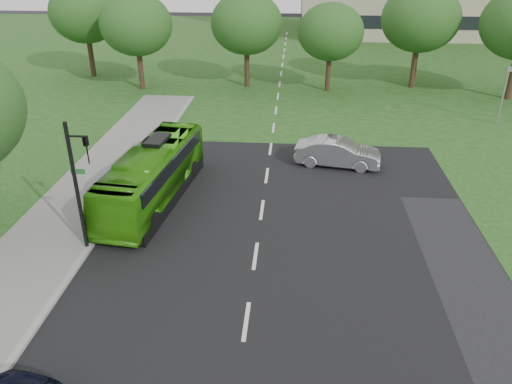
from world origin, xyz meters
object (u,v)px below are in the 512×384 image
at_px(tree_park_d, 421,19).
at_px(traffic_light, 79,178).
at_px(tree_park_c, 331,32).
at_px(tree_park_b, 247,23).
at_px(tree_park_f, 85,13).
at_px(bus, 153,174).
at_px(tree_park_a, 136,25).
at_px(sedan, 338,152).
at_px(camera_pole, 505,88).

height_order(tree_park_d, traffic_light, tree_park_d).
bearing_deg(tree_park_c, tree_park_b, 172.49).
height_order(tree_park_f, bus, tree_park_f).
height_order(tree_park_a, sedan, tree_park_a).
distance_m(tree_park_a, tree_park_b, 9.30).
height_order(tree_park_b, sedan, tree_park_b).
relative_size(tree_park_b, tree_park_c, 1.10).
bearing_deg(tree_park_a, tree_park_c, 2.21).
bearing_deg(camera_pole, tree_park_f, -178.74).
xyz_separation_m(tree_park_a, traffic_light, (5.05, -25.45, -2.12)).
distance_m(tree_park_b, tree_park_d, 14.71).
bearing_deg(tree_park_c, camera_pole, -34.65).
bearing_deg(bus, sedan, 34.29).
xyz_separation_m(tree_park_f, bus, (12.61, -24.90, -4.46)).
height_order(tree_park_c, bus, tree_park_c).
relative_size(tree_park_d, camera_pole, 2.12).
relative_size(tree_park_a, camera_pole, 1.96).
bearing_deg(tree_park_a, sedan, -44.26).
relative_size(sedan, traffic_light, 0.86).
xyz_separation_m(bus, camera_pole, (21.40, 13.24, 1.27)).
xyz_separation_m(tree_park_d, bus, (-17.28, -23.01, -4.52)).
distance_m(tree_park_f, traffic_light, 31.76).
distance_m(tree_park_b, tree_park_f, 15.44).
distance_m(tree_park_c, camera_pole, 14.39).
distance_m(tree_park_a, tree_park_c, 16.31).
distance_m(tree_park_c, tree_park_f, 22.63).
bearing_deg(camera_pole, tree_park_a, -174.73).
height_order(tree_park_a, bus, tree_park_a).
xyz_separation_m(tree_park_c, tree_park_d, (7.56, 1.70, 0.93)).
xyz_separation_m(tree_park_c, traffic_light, (-11.24, -26.08, -1.63)).
height_order(tree_park_b, camera_pole, tree_park_b).
bearing_deg(tree_park_f, traffic_light, -69.50).
bearing_deg(tree_park_b, tree_park_c, -7.51).
xyz_separation_m(sedan, camera_pole, (11.90, 8.22, 1.84)).
distance_m(tree_park_a, sedan, 22.92).
bearing_deg(bus, traffic_light, -101.31).
xyz_separation_m(tree_park_a, bus, (6.57, -20.69, -4.09)).
bearing_deg(tree_park_c, sedan, -90.76).
bearing_deg(sedan, tree_park_d, -14.26).
xyz_separation_m(tree_park_c, bus, (-9.72, -21.32, -3.59)).
distance_m(tree_park_a, bus, 22.09).
height_order(tree_park_d, bus, tree_park_d).
relative_size(tree_park_f, bus, 0.87).
bearing_deg(traffic_light, tree_park_f, 114.43).
xyz_separation_m(tree_park_c, sedan, (-0.22, -16.30, -4.16)).
xyz_separation_m(tree_park_d, camera_pole, (4.12, -9.77, -3.25)).
height_order(tree_park_a, tree_park_d, tree_park_d).
relative_size(tree_park_a, bus, 0.82).
distance_m(tree_park_f, sedan, 30.15).
xyz_separation_m(tree_park_a, tree_park_b, (9.17, 1.57, -0.02)).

